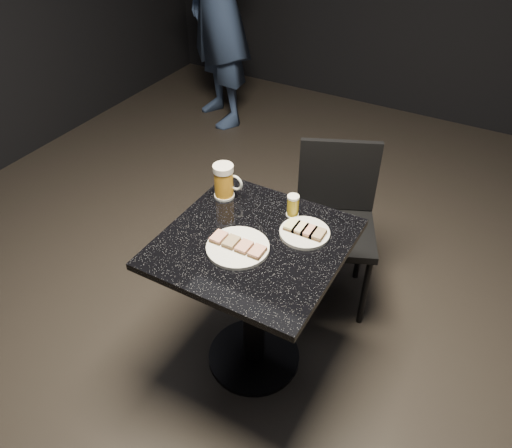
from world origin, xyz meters
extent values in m
plane|color=black|center=(0.00, 0.00, 0.00)|extent=(6.00, 6.00, 0.00)
cylinder|color=white|center=(-0.03, -0.07, 0.76)|extent=(0.25, 0.25, 0.01)
cylinder|color=silver|center=(0.16, 0.14, 0.76)|extent=(0.20, 0.20, 0.01)
imported|color=#20294F|center=(-1.50, 2.09, 0.98)|extent=(0.86, 0.78, 1.96)
cylinder|color=black|center=(0.00, 0.00, 0.01)|extent=(0.44, 0.44, 0.03)
cylinder|color=black|center=(0.00, 0.00, 0.37)|extent=(0.10, 0.10, 0.69)
cube|color=black|center=(0.00, 0.00, 0.73)|extent=(0.70, 0.70, 0.03)
cylinder|color=silver|center=(-0.26, 0.20, 0.76)|extent=(0.09, 0.09, 0.01)
cylinder|color=orange|center=(-0.26, 0.20, 0.82)|extent=(0.08, 0.08, 0.12)
cylinder|color=white|center=(-0.26, 0.20, 0.89)|extent=(0.09, 0.09, 0.03)
torus|color=white|center=(-0.22, 0.22, 0.82)|extent=(0.08, 0.01, 0.08)
cylinder|color=silver|center=(0.06, 0.22, 0.75)|extent=(0.05, 0.05, 0.01)
cylinder|color=gold|center=(0.06, 0.22, 0.80)|extent=(0.05, 0.05, 0.08)
cylinder|color=white|center=(0.06, 0.22, 0.84)|extent=(0.05, 0.05, 0.01)
cube|color=black|center=(0.15, 0.55, 0.45)|extent=(0.51, 0.51, 0.04)
cylinder|color=black|center=(0.06, 0.33, 0.21)|extent=(0.03, 0.03, 0.43)
cylinder|color=black|center=(0.37, 0.47, 0.21)|extent=(0.03, 0.03, 0.43)
cylinder|color=black|center=(-0.07, 0.64, 0.21)|extent=(0.03, 0.03, 0.43)
cylinder|color=black|center=(0.23, 0.77, 0.21)|extent=(0.03, 0.03, 0.43)
cube|color=black|center=(0.07, 0.72, 0.67)|extent=(0.37, 0.18, 0.39)
cube|color=#4C3521|center=(-0.11, -0.07, 0.77)|extent=(0.05, 0.07, 0.01)
cube|color=tan|center=(-0.11, -0.07, 0.78)|extent=(0.05, 0.07, 0.01)
cube|color=#4C3521|center=(-0.06, -0.07, 0.77)|extent=(0.05, 0.07, 0.01)
cube|color=#8C7251|center=(-0.06, -0.07, 0.78)|extent=(0.05, 0.07, 0.01)
cube|color=#4C3521|center=(0.00, -0.07, 0.77)|extent=(0.05, 0.07, 0.01)
cube|color=tan|center=(0.00, -0.07, 0.78)|extent=(0.05, 0.07, 0.01)
cube|color=#4C3521|center=(0.06, -0.07, 0.77)|extent=(0.05, 0.07, 0.01)
cube|color=tan|center=(0.06, -0.07, 0.78)|extent=(0.05, 0.07, 0.01)
cube|color=#4C3521|center=(0.10, 0.14, 0.77)|extent=(0.05, 0.07, 0.01)
cube|color=#D1D184|center=(0.10, 0.14, 0.78)|extent=(0.05, 0.07, 0.01)
cube|color=#4C3521|center=(0.14, 0.14, 0.77)|extent=(0.05, 0.07, 0.01)
cube|color=beige|center=(0.14, 0.14, 0.78)|extent=(0.05, 0.07, 0.01)
cube|color=#4C3521|center=(0.18, 0.14, 0.77)|extent=(0.05, 0.07, 0.01)
cube|color=tan|center=(0.18, 0.14, 0.78)|extent=(0.05, 0.07, 0.01)
cube|color=#4C3521|center=(0.21, 0.14, 0.77)|extent=(0.05, 0.07, 0.01)
cube|color=#8C7251|center=(0.21, 0.14, 0.78)|extent=(0.05, 0.07, 0.01)
camera|label=1|loc=(0.74, -1.29, 2.03)|focal=35.00mm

